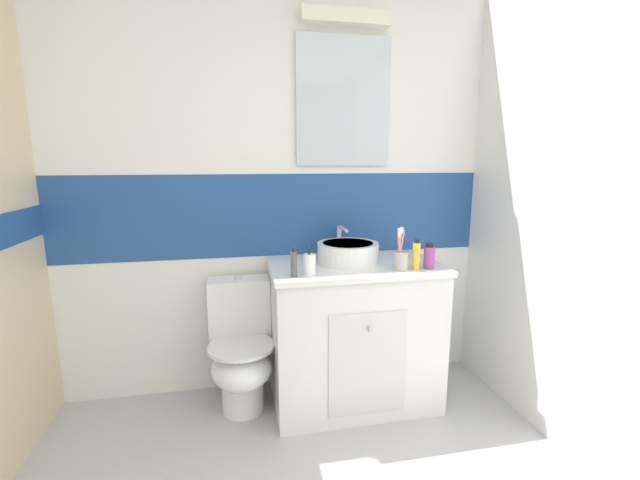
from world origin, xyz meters
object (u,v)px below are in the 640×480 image
Objects in this scene: sink_basin at (348,252)px; toothpaste_tube_upright at (294,263)px; toothbrush_cup at (401,259)px; lotion_bottle_short at (429,257)px; toilet at (241,350)px; deodorant_spray_can at (416,255)px; soap_dispenser at (309,264)px.

sink_basin reaches higher than toothpaste_tube_upright.
toothpaste_tube_upright is (-0.35, -0.24, 0.01)m from sink_basin.
toothbrush_cup is at bearing -42.91° from sink_basin.
toothbrush_cup is at bearing 177.80° from lotion_bottle_short.
toilet is 4.55× the size of deodorant_spray_can.
toilet is at bearing 178.90° from sink_basin.
deodorant_spray_can is at bearing -36.24° from sink_basin.
soap_dispenser is at bearing 178.57° from deodorant_spray_can.
soap_dispenser is 0.09m from toothpaste_tube_upright.
toothbrush_cup is 0.50m from soap_dispenser.
toothbrush_cup reaches higher than lotion_bottle_short.
soap_dispenser is 0.98× the size of toothpaste_tube_upright.
lotion_bottle_short is at bearing -2.20° from toothbrush_cup.
sink_basin reaches higher than deodorant_spray_can.
toothpaste_tube_upright reaches higher than lotion_bottle_short.
toothpaste_tube_upright is at bearing -179.16° from deodorant_spray_can.
deodorant_spray_can is (0.32, -0.23, 0.02)m from sink_basin.
sink_basin is 2.62× the size of toothpaste_tube_upright.
toilet is 5.46× the size of lotion_bottle_short.
lotion_bottle_short is at bearing -0.59° from soap_dispenser.
soap_dispenser is 0.66m from lotion_bottle_short.
lotion_bottle_short is (0.66, -0.01, 0.01)m from soap_dispenser.
toilet is 0.68m from toothpaste_tube_upright.
sink_basin is at bearing 143.76° from deodorant_spray_can.
toilet is at bearing 147.44° from soap_dispenser.
sink_basin reaches higher than toilet.
toothbrush_cup is 0.09m from deodorant_spray_can.
deodorant_spray_can reaches higher than toilet.
toothpaste_tube_upright is (-0.08, -0.02, 0.02)m from soap_dispenser.
sink_basin is 0.40m from deodorant_spray_can.
toothpaste_tube_upright is at bearing -42.66° from toilet.
soap_dispenser reaches higher than lotion_bottle_short.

